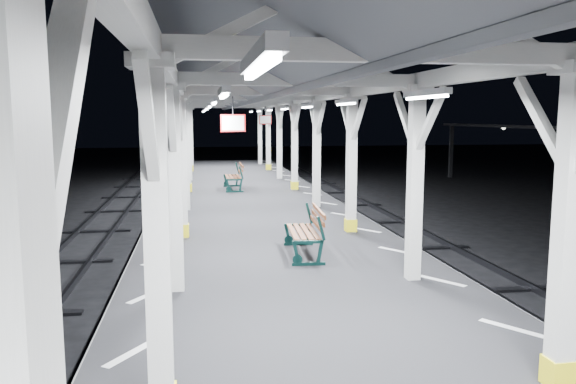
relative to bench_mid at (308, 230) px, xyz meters
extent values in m
plane|color=black|center=(-0.55, 0.01, -1.51)|extent=(120.00, 120.00, 0.00)
cube|color=black|center=(-0.55, 0.01, -1.01)|extent=(6.00, 50.00, 1.00)
cube|color=silver|center=(-3.00, 0.01, -0.51)|extent=(1.00, 48.00, 0.01)
cube|color=silver|center=(1.90, 0.01, -0.51)|extent=(1.00, 48.00, 0.01)
cube|color=#2D2D33|center=(-5.00, 0.01, -1.43)|extent=(0.08, 60.00, 0.16)
cube|color=black|center=(-5.55, 0.01, -1.48)|extent=(2.20, 0.22, 0.06)
cube|color=#2D2D33|center=(3.90, 0.01, -1.43)|extent=(0.08, 60.00, 0.16)
cube|color=#2D2D33|center=(5.00, 0.01, -1.43)|extent=(0.08, 60.00, 0.16)
cube|color=black|center=(4.45, 0.01, -1.48)|extent=(2.20, 0.22, 0.06)
cube|color=silver|center=(-2.55, -9.44, 2.24)|extent=(0.10, 0.99, 0.99)
cube|color=silver|center=(-2.55, -5.99, 1.09)|extent=(0.22, 0.22, 3.20)
cube|color=silver|center=(-2.55, -5.99, 2.75)|extent=(0.40, 0.40, 0.12)
cube|color=silver|center=(-2.55, -5.44, 2.24)|extent=(0.10, 0.99, 0.99)
cube|color=silver|center=(-2.55, -6.54, 2.24)|extent=(0.10, 0.99, 0.99)
cube|color=silver|center=(-2.55, -1.99, 1.09)|extent=(0.22, 0.22, 3.20)
cube|color=silver|center=(-2.55, -1.99, 2.75)|extent=(0.40, 0.40, 0.12)
cube|color=silver|center=(-2.55, -1.44, 2.24)|extent=(0.10, 0.99, 0.99)
cube|color=silver|center=(-2.55, -2.54, 2.24)|extent=(0.10, 0.99, 0.99)
cube|color=silver|center=(-2.55, 2.01, 1.09)|extent=(0.22, 0.22, 3.20)
cube|color=silver|center=(-2.55, 2.01, 2.75)|extent=(0.40, 0.40, 0.12)
cube|color=yellow|center=(-2.55, 2.01, -0.33)|extent=(0.26, 0.26, 0.30)
cube|color=silver|center=(-2.55, 2.56, 2.24)|extent=(0.10, 0.99, 0.99)
cube|color=silver|center=(-2.55, 1.46, 2.24)|extent=(0.10, 0.99, 0.99)
cube|color=silver|center=(-2.55, 6.01, 1.09)|extent=(0.22, 0.22, 3.20)
cube|color=silver|center=(-2.55, 6.01, 2.75)|extent=(0.40, 0.40, 0.12)
cube|color=silver|center=(-2.55, 6.56, 2.24)|extent=(0.10, 0.99, 0.99)
cube|color=silver|center=(-2.55, 5.46, 2.24)|extent=(0.10, 0.99, 0.99)
cube|color=silver|center=(-2.55, 10.01, 1.09)|extent=(0.22, 0.22, 3.20)
cube|color=silver|center=(-2.55, 10.01, 2.75)|extent=(0.40, 0.40, 0.12)
cube|color=yellow|center=(-2.55, 10.01, -0.33)|extent=(0.26, 0.26, 0.30)
cube|color=silver|center=(-2.55, 10.56, 2.24)|extent=(0.10, 0.99, 0.99)
cube|color=silver|center=(-2.55, 9.46, 2.24)|extent=(0.10, 0.99, 0.99)
cube|color=silver|center=(-2.55, 14.01, 1.09)|extent=(0.22, 0.22, 3.20)
cube|color=silver|center=(-2.55, 14.01, 2.75)|extent=(0.40, 0.40, 0.12)
cube|color=silver|center=(-2.55, 14.56, 2.24)|extent=(0.10, 0.99, 0.99)
cube|color=silver|center=(-2.55, 13.46, 2.24)|extent=(0.10, 0.99, 0.99)
cube|color=silver|center=(-2.55, 18.01, 1.09)|extent=(0.22, 0.22, 3.20)
cube|color=silver|center=(-2.55, 18.01, 2.75)|extent=(0.40, 0.40, 0.12)
cube|color=yellow|center=(-2.55, 18.01, -0.33)|extent=(0.26, 0.26, 0.30)
cube|color=silver|center=(-2.55, 18.56, 2.24)|extent=(0.10, 0.99, 0.99)
cube|color=silver|center=(-2.55, 17.46, 2.24)|extent=(0.10, 0.99, 0.99)
cube|color=silver|center=(-2.55, 22.01, 1.09)|extent=(0.22, 0.22, 3.20)
cube|color=silver|center=(-2.55, 22.01, 2.75)|extent=(0.40, 0.40, 0.12)
cube|color=silver|center=(-2.55, 22.56, 2.24)|extent=(0.10, 0.99, 0.99)
cube|color=silver|center=(-2.55, 21.46, 2.24)|extent=(0.10, 0.99, 0.99)
cube|color=silver|center=(1.45, -5.99, 1.09)|extent=(0.22, 0.22, 3.20)
cube|color=yellow|center=(1.45, -5.99, -0.33)|extent=(0.26, 0.26, 0.30)
cube|color=silver|center=(1.45, -5.44, 2.24)|extent=(0.10, 0.99, 0.99)
cube|color=silver|center=(1.45, -1.99, 1.09)|extent=(0.22, 0.22, 3.20)
cube|color=silver|center=(1.45, -1.99, 2.75)|extent=(0.40, 0.40, 0.12)
cube|color=silver|center=(1.45, -1.44, 2.24)|extent=(0.10, 0.99, 0.99)
cube|color=silver|center=(1.45, -2.54, 2.24)|extent=(0.10, 0.99, 0.99)
cube|color=silver|center=(1.45, 2.01, 1.09)|extent=(0.22, 0.22, 3.20)
cube|color=silver|center=(1.45, 2.01, 2.75)|extent=(0.40, 0.40, 0.12)
cube|color=yellow|center=(1.45, 2.01, -0.33)|extent=(0.26, 0.26, 0.30)
cube|color=silver|center=(1.45, 2.56, 2.24)|extent=(0.10, 0.99, 0.99)
cube|color=silver|center=(1.45, 1.46, 2.24)|extent=(0.10, 0.99, 0.99)
cube|color=silver|center=(1.45, 6.01, 1.09)|extent=(0.22, 0.22, 3.20)
cube|color=silver|center=(1.45, 6.01, 2.75)|extent=(0.40, 0.40, 0.12)
cube|color=silver|center=(1.45, 6.56, 2.24)|extent=(0.10, 0.99, 0.99)
cube|color=silver|center=(1.45, 5.46, 2.24)|extent=(0.10, 0.99, 0.99)
cube|color=silver|center=(1.45, 10.01, 1.09)|extent=(0.22, 0.22, 3.20)
cube|color=silver|center=(1.45, 10.01, 2.75)|extent=(0.40, 0.40, 0.12)
cube|color=yellow|center=(1.45, 10.01, -0.33)|extent=(0.26, 0.26, 0.30)
cube|color=silver|center=(1.45, 10.56, 2.24)|extent=(0.10, 0.99, 0.99)
cube|color=silver|center=(1.45, 9.46, 2.24)|extent=(0.10, 0.99, 0.99)
cube|color=silver|center=(1.45, 14.01, 1.09)|extent=(0.22, 0.22, 3.20)
cube|color=silver|center=(1.45, 14.01, 2.75)|extent=(0.40, 0.40, 0.12)
cube|color=silver|center=(1.45, 14.56, 2.24)|extent=(0.10, 0.99, 0.99)
cube|color=silver|center=(1.45, 13.46, 2.24)|extent=(0.10, 0.99, 0.99)
cube|color=silver|center=(1.45, 18.01, 1.09)|extent=(0.22, 0.22, 3.20)
cube|color=silver|center=(1.45, 18.01, 2.75)|extent=(0.40, 0.40, 0.12)
cube|color=yellow|center=(1.45, 18.01, -0.33)|extent=(0.26, 0.26, 0.30)
cube|color=silver|center=(1.45, 18.56, 2.24)|extent=(0.10, 0.99, 0.99)
cube|color=silver|center=(1.45, 17.46, 2.24)|extent=(0.10, 0.99, 0.99)
cube|color=silver|center=(1.45, 22.01, 1.09)|extent=(0.22, 0.22, 3.20)
cube|color=silver|center=(1.45, 22.01, 2.75)|extent=(0.40, 0.40, 0.12)
cube|color=silver|center=(1.45, 22.56, 2.24)|extent=(0.10, 0.99, 0.99)
cube|color=silver|center=(1.45, 21.46, 2.24)|extent=(0.10, 0.99, 0.99)
cube|color=silver|center=(-2.55, 0.01, 2.87)|extent=(0.18, 48.00, 0.24)
cube|color=silver|center=(1.45, 0.01, 2.87)|extent=(0.18, 48.00, 0.24)
cube|color=silver|center=(-0.55, -5.99, 2.87)|extent=(4.20, 0.14, 0.20)
cube|color=silver|center=(-0.55, -1.99, 2.87)|extent=(4.20, 0.14, 0.20)
cube|color=silver|center=(-0.55, 2.01, 2.87)|extent=(4.20, 0.14, 0.20)
cube|color=silver|center=(-0.55, 6.01, 2.87)|extent=(4.20, 0.14, 0.20)
cube|color=silver|center=(-0.55, 10.01, 2.87)|extent=(4.20, 0.14, 0.20)
cube|color=silver|center=(-0.55, 14.01, 2.87)|extent=(4.20, 0.14, 0.20)
cube|color=silver|center=(-0.55, 18.01, 2.87)|extent=(4.20, 0.14, 0.20)
cube|color=silver|center=(-0.55, 22.01, 2.87)|extent=(4.20, 0.14, 0.20)
cube|color=silver|center=(-0.55, 0.01, 3.79)|extent=(0.16, 48.00, 0.20)
cube|color=#484B50|center=(-1.85, 0.01, 3.41)|extent=(2.80, 49.00, 1.45)
cube|color=#484B50|center=(0.75, 0.01, 3.41)|extent=(2.80, 49.00, 1.45)
cube|color=silver|center=(-1.85, -7.99, 2.59)|extent=(0.10, 1.35, 0.08)
cube|color=white|center=(-1.85, -7.99, 2.54)|extent=(0.05, 1.25, 0.05)
cube|color=silver|center=(-1.85, -3.99, 2.59)|extent=(0.10, 1.35, 0.08)
cube|color=white|center=(-1.85, -3.99, 2.54)|extent=(0.05, 1.25, 0.05)
cube|color=silver|center=(-1.85, 0.01, 2.59)|extent=(0.10, 1.35, 0.08)
cube|color=white|center=(-1.85, 0.01, 2.54)|extent=(0.05, 1.25, 0.05)
cube|color=silver|center=(-1.85, 4.01, 2.59)|extent=(0.10, 1.35, 0.08)
cube|color=white|center=(-1.85, 4.01, 2.54)|extent=(0.05, 1.25, 0.05)
cube|color=silver|center=(-1.85, 8.01, 2.59)|extent=(0.10, 1.35, 0.08)
cube|color=white|center=(-1.85, 8.01, 2.54)|extent=(0.05, 1.25, 0.05)
cube|color=silver|center=(-1.85, 12.01, 2.59)|extent=(0.10, 1.35, 0.08)
cube|color=white|center=(-1.85, 12.01, 2.54)|extent=(0.05, 1.25, 0.05)
cube|color=silver|center=(-1.85, 16.01, 2.59)|extent=(0.10, 1.35, 0.08)
cube|color=white|center=(-1.85, 16.01, 2.54)|extent=(0.05, 1.25, 0.05)
cube|color=silver|center=(-1.85, 20.01, 2.59)|extent=(0.10, 1.35, 0.08)
cube|color=white|center=(-1.85, 20.01, 2.54)|extent=(0.05, 1.25, 0.05)
cube|color=silver|center=(0.75, -3.99, 2.59)|extent=(0.10, 1.35, 0.08)
cube|color=white|center=(0.75, -3.99, 2.54)|extent=(0.05, 1.25, 0.05)
cube|color=silver|center=(0.75, 0.01, 2.59)|extent=(0.10, 1.35, 0.08)
cube|color=white|center=(0.75, 0.01, 2.54)|extent=(0.05, 1.25, 0.05)
cube|color=silver|center=(0.75, 4.01, 2.59)|extent=(0.10, 1.35, 0.08)
cube|color=white|center=(0.75, 4.01, 2.54)|extent=(0.05, 1.25, 0.05)
cube|color=silver|center=(0.75, 8.01, 2.59)|extent=(0.10, 1.35, 0.08)
cube|color=white|center=(0.75, 8.01, 2.54)|extent=(0.05, 1.25, 0.05)
cube|color=silver|center=(0.75, 12.01, 2.59)|extent=(0.10, 1.35, 0.08)
cube|color=white|center=(0.75, 12.01, 2.54)|extent=(0.05, 1.25, 0.05)
cube|color=silver|center=(0.75, 16.01, 2.59)|extent=(0.10, 1.35, 0.08)
cube|color=white|center=(0.75, 16.01, 2.54)|extent=(0.05, 1.25, 0.05)
cube|color=silver|center=(0.75, 20.01, 2.59)|extent=(0.10, 1.35, 0.08)
cube|color=white|center=(0.75, 20.01, 2.54)|extent=(0.05, 1.25, 0.05)
cylinder|color=black|center=(-1.46, 0.46, 2.51)|extent=(0.02, 0.02, 0.36)
cube|color=red|center=(-1.46, 0.46, 2.16)|extent=(0.50, 0.03, 0.35)
cube|color=white|center=(-1.46, 0.46, 2.16)|extent=(0.44, 0.05, 0.29)
cylinder|color=black|center=(0.51, 11.46, 2.51)|extent=(0.02, 0.02, 0.36)
cube|color=red|center=(0.51, 11.46, 2.16)|extent=(0.50, 0.03, 0.35)
cube|color=white|center=(0.51, 11.46, 2.16)|extent=(0.44, 0.05, 0.29)
cube|color=black|center=(13.45, 22.01, 0.14)|extent=(0.20, 0.20, 3.30)
sphere|color=silver|center=(13.45, 16.01, 1.71)|extent=(0.20, 0.20, 0.20)
sphere|color=silver|center=(13.45, 22.01, 1.71)|extent=(0.20, 0.20, 0.20)
cube|color=black|center=(-0.16, -0.84, -0.48)|extent=(0.64, 0.10, 0.06)
cube|color=black|center=(-0.39, -0.83, -0.26)|extent=(0.17, 0.06, 0.49)
cube|color=black|center=(0.06, -0.86, -0.26)|extent=(0.15, 0.06, 0.49)
cube|color=black|center=(0.08, -0.86, 0.20)|extent=(0.18, 0.06, 0.47)
cube|color=black|center=(-0.05, 0.85, -0.48)|extent=(0.64, 0.10, 0.06)
cube|color=black|center=(-0.28, 0.87, -0.26)|extent=(0.17, 0.06, 0.49)
cube|color=black|center=(0.17, 0.84, -0.26)|extent=(0.15, 0.06, 0.49)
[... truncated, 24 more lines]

